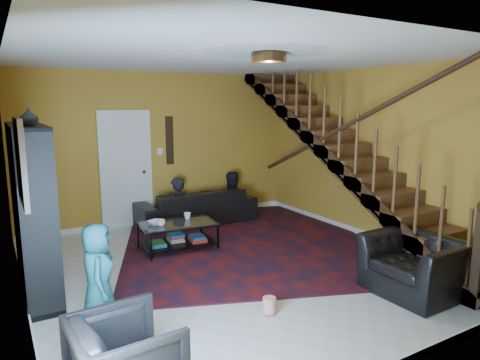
# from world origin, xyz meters

# --- Properties ---
(floor) EXTENTS (5.50, 5.50, 0.00)m
(floor) POSITION_xyz_m (0.00, 0.00, 0.00)
(floor) COLOR beige
(floor) RESTS_ON ground
(room) EXTENTS (5.50, 5.50, 5.50)m
(room) POSITION_xyz_m (-1.33, 1.33, 0.05)
(room) COLOR #A66C24
(room) RESTS_ON ground
(staircase) EXTENTS (0.95, 5.02, 3.18)m
(staircase) POSITION_xyz_m (2.12, -0.00, 1.40)
(staircase) COLOR brown
(staircase) RESTS_ON floor
(bookshelf) EXTENTS (0.35, 1.80, 2.00)m
(bookshelf) POSITION_xyz_m (-2.40, 0.60, 0.96)
(bookshelf) COLOR black
(bookshelf) RESTS_ON floor
(door) EXTENTS (0.82, 0.05, 2.05)m
(door) POSITION_xyz_m (-0.70, 2.73, 1.02)
(door) COLOR silver
(door) RESTS_ON floor
(framed_picture) EXTENTS (0.04, 0.74, 0.74)m
(framed_picture) POSITION_xyz_m (-2.57, -0.90, 1.75)
(framed_picture) COLOR maroon
(framed_picture) RESTS_ON room
(wall_hanging) EXTENTS (0.14, 0.03, 0.90)m
(wall_hanging) POSITION_xyz_m (0.15, 2.73, 1.55)
(wall_hanging) COLOR black
(wall_hanging) RESTS_ON room
(ceiling_fixture) EXTENTS (0.40, 0.40, 0.10)m
(ceiling_fixture) POSITION_xyz_m (0.00, -0.80, 2.74)
(ceiling_fixture) COLOR #3F2814
(ceiling_fixture) RESTS_ON room
(rug) EXTENTS (5.14, 5.46, 0.02)m
(rug) POSITION_xyz_m (0.74, 0.89, 0.01)
(rug) COLOR #4E0F0E
(rug) RESTS_ON floor
(sofa) EXTENTS (2.24, 0.91, 0.65)m
(sofa) POSITION_xyz_m (0.48, 2.30, 0.32)
(sofa) COLOR black
(sofa) RESTS_ON floor
(armchair_right) EXTENTS (0.93, 1.06, 0.68)m
(armchair_right) POSITION_xyz_m (1.45, -1.80, 0.34)
(armchair_right) COLOR black
(armchair_right) RESTS_ON floor
(person_adult_a) EXTENTS (0.49, 0.32, 1.36)m
(person_adult_a) POSITION_xyz_m (0.12, 2.35, 0.23)
(person_adult_a) COLOR black
(person_adult_a) RESTS_ON sofa
(person_adult_b) EXTENTS (0.69, 0.55, 1.36)m
(person_adult_b) POSITION_xyz_m (1.25, 2.35, 0.23)
(person_adult_b) COLOR black
(person_adult_b) RESTS_ON sofa
(person_child) EXTENTS (0.44, 0.58, 1.06)m
(person_child) POSITION_xyz_m (-1.95, -0.64, 0.53)
(person_child) COLOR #1B5F66
(person_child) RESTS_ON armchair_left
(coffee_table) EXTENTS (1.20, 0.78, 0.43)m
(coffee_table) POSITION_xyz_m (-0.41, 1.04, 0.25)
(coffee_table) COLOR black
(coffee_table) RESTS_ON floor
(cup_a) EXTENTS (0.13, 0.13, 0.10)m
(cup_a) POSITION_xyz_m (-0.68, 1.01, 0.48)
(cup_a) COLOR #999999
(cup_a) RESTS_ON coffee_table
(cup_b) EXTENTS (0.11, 0.11, 0.10)m
(cup_b) POSITION_xyz_m (-0.19, 1.17, 0.48)
(cup_b) COLOR #999999
(cup_b) RESTS_ON coffee_table
(bowl) EXTENTS (0.30, 0.30, 0.06)m
(bowl) POSITION_xyz_m (-0.72, 1.13, 0.46)
(bowl) COLOR #999999
(bowl) RESTS_ON coffee_table
(vase) EXTENTS (0.18, 0.18, 0.19)m
(vase) POSITION_xyz_m (-2.41, 0.10, 2.10)
(vase) COLOR #999999
(vase) RESTS_ON bookshelf
(popcorn_bucket) EXTENTS (0.14, 0.14, 0.16)m
(popcorn_bucket) POSITION_xyz_m (-0.34, -1.37, 0.10)
(popcorn_bucket) COLOR red
(popcorn_bucket) RESTS_ON rug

